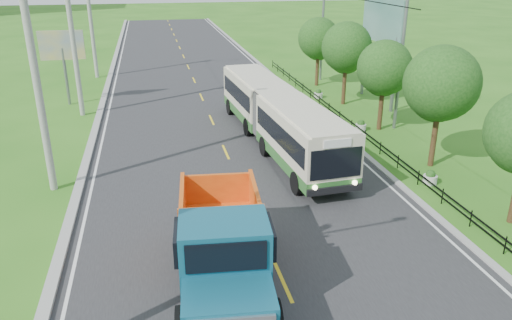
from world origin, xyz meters
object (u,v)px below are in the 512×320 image
object	(u,v)px
pole_near	(37,77)
pole_far	(91,18)
streetlight_mid	(400,48)
billboard_left	(62,50)
pole_mid	(73,37)
tree_back	(319,40)
dump_truck	(223,243)
tree_third	(440,87)
streetlight_far	(321,22)
planter_near	(430,178)
billboard_right	(382,27)
tree_fourth	(384,71)
planter_mid	(361,126)
bus	(277,114)
tree_fifth	(346,50)
planter_far	(318,94)

from	to	relation	value
pole_near	pole_far	world-z (taller)	same
streetlight_mid	billboard_left	world-z (taller)	streetlight_mid
pole_mid	billboard_left	size ratio (longest dim) A/B	1.92
tree_back	streetlight_mid	xyz separation A→B (m)	(0.79, -12.14, 1.25)
pole_mid	dump_truck	size ratio (longest dim) A/B	1.39
tree_third	billboard_left	bearing A→B (deg)	140.67
pole_near	streetlight_far	bearing A→B (deg)	45.14
tree_third	planter_near	distance (m)	4.46
billboard_right	planter_near	bearing A→B (deg)	-104.80
pole_near	dump_truck	xyz separation A→B (m)	(6.36, -8.98, -3.43)
tree_fourth	tree_back	size ratio (longest dim) A/B	0.98
streetlight_far	billboard_left	world-z (taller)	streetlight_far
tree_fourth	tree_back	bearing A→B (deg)	90.00
pole_far	planter_mid	world-z (taller)	pole_far
pole_mid	tree_back	xyz separation A→B (m)	(18.12, 5.14, -1.44)
bus	tree_fifth	bearing A→B (deg)	43.66
planter_far	bus	xyz separation A→B (m)	(-5.63, -9.40, 1.52)
pole_far	dump_truck	bearing A→B (deg)	-79.09
tree_third	billboard_left	distance (m)	25.02
tree_third	planter_mid	xyz separation A→B (m)	(-1.26, 5.86, -3.70)
tree_fifth	planter_far	size ratio (longest dim) A/B	8.66
streetlight_far	planter_far	size ratio (longest dim) A/B	13.54
tree_fourth	streetlight_mid	distance (m)	1.54
tree_fourth	planter_far	xyz separation A→B (m)	(-1.26, 7.86, -3.30)
pole_near	tree_third	size ratio (longest dim) A/B	1.67
planter_near	billboard_right	bearing A→B (deg)	75.20
tree_back	dump_truck	xyz separation A→B (m)	(-11.76, -26.12, -1.99)
pole_mid	pole_far	bearing A→B (deg)	90.00
tree_fourth	billboard_right	world-z (taller)	billboard_right
tree_fourth	streetlight_far	xyz separation A→B (m)	(0.79, 13.86, 1.32)
pole_far	dump_truck	xyz separation A→B (m)	(6.36, -32.98, -3.43)
tree_back	bus	world-z (taller)	tree_back
tree_third	bus	xyz separation A→B (m)	(-6.88, 4.46, -2.18)
tree_third	billboard_right	size ratio (longest dim) A/B	0.82
billboard_left	streetlight_far	bearing A→B (deg)	11.23
tree_fifth	billboard_right	bearing A→B (deg)	-3.30
pole_near	billboard_left	distance (m)	15.10
pole_near	planter_far	world-z (taller)	pole_near
pole_mid	planter_near	xyz separation A→B (m)	(16.86, -15.00, -4.81)
pole_near	streetlight_mid	world-z (taller)	pole_near
dump_truck	pole_far	bearing A→B (deg)	106.15
tree_fifth	streetlight_far	bearing A→B (deg)	84.29
tree_third	tree_fifth	size ratio (longest dim) A/B	1.03
planter_near	billboard_left	distance (m)	25.78
tree_third	tree_back	bearing A→B (deg)	90.00
pole_far	tree_fifth	bearing A→B (deg)	-35.36
pole_mid	pole_far	world-z (taller)	same
tree_back	streetlight_mid	size ratio (longest dim) A/B	0.61
tree_fifth	streetlight_mid	size ratio (longest dim) A/B	0.64
streetlight_mid	dump_truck	bearing A→B (deg)	-131.90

